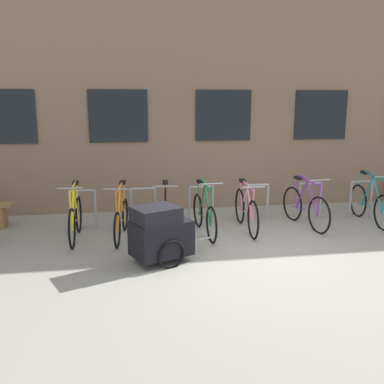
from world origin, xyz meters
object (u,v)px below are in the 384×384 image
(bicycle_teal, at_px, (370,204))
(bicycle_green, at_px, (204,214))
(bicycle_black, at_px, (166,216))
(bicycle_pink, at_px, (246,210))
(bike_trailer, at_px, (160,233))
(bicycle_purple, at_px, (305,207))
(bicycle_yellow, at_px, (75,218))
(bicycle_orange, at_px, (121,218))

(bicycle_teal, distance_m, bicycle_green, 3.61)
(bicycle_teal, relative_size, bicycle_black, 1.07)
(bicycle_pink, height_order, bicycle_green, bicycle_green)
(bike_trailer, bearing_deg, bicycle_black, 80.62)
(bicycle_teal, bearing_deg, bicycle_green, -176.98)
(bicycle_pink, distance_m, bicycle_purple, 1.27)
(bike_trailer, bearing_deg, bicycle_pink, 38.44)
(bicycle_yellow, bearing_deg, bike_trailer, -43.83)
(bicycle_pink, distance_m, bicycle_black, 1.62)
(bicycle_purple, height_order, bicycle_orange, bicycle_purple)
(bicycle_pink, bearing_deg, bicycle_green, -172.67)
(bicycle_yellow, bearing_deg, bicycle_orange, -3.41)
(bicycle_yellow, relative_size, bicycle_green, 0.98)
(bicycle_green, relative_size, bike_trailer, 1.19)
(bicycle_pink, xyz_separation_m, bicycle_green, (-0.87, -0.11, -0.01))
(bicycle_pink, bearing_deg, bicycle_purple, 2.59)
(bicycle_pink, bearing_deg, bicycle_black, -176.07)
(bicycle_teal, xyz_separation_m, bicycle_black, (-4.36, -0.19, -0.02))
(bicycle_orange, bearing_deg, bicycle_purple, 2.66)
(bicycle_yellow, height_order, bicycle_green, bicycle_green)
(bicycle_teal, height_order, bike_trailer, bicycle_teal)
(bicycle_pink, bearing_deg, bicycle_teal, 1.64)
(bicycle_yellow, distance_m, bicycle_pink, 3.30)
(bicycle_black, bearing_deg, bicycle_green, -0.03)
(bicycle_pink, xyz_separation_m, bike_trailer, (-1.84, -1.46, 0.08))
(bicycle_teal, bearing_deg, bicycle_orange, -177.86)
(bicycle_green, relative_size, bicycle_black, 1.05)
(bicycle_green, relative_size, bicycle_purple, 1.01)
(bicycle_green, xyz_separation_m, bicycle_purple, (2.14, 0.17, 0.01))
(bicycle_pink, relative_size, bicycle_purple, 1.06)
(bicycle_green, bearing_deg, bicycle_pink, 7.33)
(bicycle_yellow, xyz_separation_m, bicycle_black, (1.68, -0.05, -0.01))
(bicycle_green, bearing_deg, bicycle_orange, -179.86)
(bicycle_yellow, height_order, bicycle_pink, bicycle_yellow)
(bicycle_yellow, bearing_deg, bicycle_pink, 1.14)
(bicycle_yellow, xyz_separation_m, bike_trailer, (1.46, -1.40, 0.08))
(bicycle_pink, bearing_deg, bicycle_orange, -177.31)
(bicycle_orange, bearing_deg, bicycle_black, 0.29)
(bicycle_purple, bearing_deg, bicycle_orange, -177.34)
(bicycle_pink, bearing_deg, bicycle_yellow, -178.86)
(bicycle_green, distance_m, bicycle_orange, 1.59)
(bicycle_purple, xyz_separation_m, bicycle_black, (-2.89, -0.17, -0.01))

